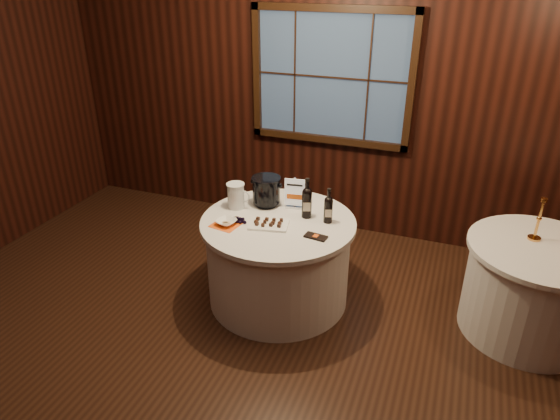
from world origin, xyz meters
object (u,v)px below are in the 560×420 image
at_px(sign_stand, 295,198).
at_px(port_bottle_right, 328,208).
at_px(port_bottle_left, 307,201).
at_px(grape_bunch, 240,220).
at_px(chocolate_box, 316,237).
at_px(side_table, 532,290).
at_px(brass_candlestick, 538,225).
at_px(ice_bucket, 266,191).
at_px(glass_pitcher, 236,196).
at_px(cracker_bowl, 226,222).
at_px(chocolate_plate, 269,224).
at_px(main_table, 278,260).

distance_m(sign_stand, port_bottle_right, 0.38).
distance_m(port_bottle_left, grape_bunch, 0.57).
xyz_separation_m(port_bottle_left, chocolate_box, (0.17, -0.30, -0.14)).
distance_m(side_table, brass_candlestick, 0.52).
relative_size(ice_bucket, brass_candlestick, 0.75).
distance_m(glass_pitcher, cracker_bowl, 0.33).
relative_size(sign_stand, port_bottle_left, 0.81).
bearing_deg(port_bottle_left, brass_candlestick, -9.58).
relative_size(sign_stand, chocolate_plate, 0.80).
height_order(main_table, port_bottle_right, port_bottle_right).
bearing_deg(side_table, chocolate_plate, -168.61).
xyz_separation_m(chocolate_box, glass_pitcher, (-0.79, 0.26, 0.11)).
bearing_deg(chocolate_box, port_bottle_right, 94.06).
relative_size(port_bottle_right, ice_bucket, 1.15).
xyz_separation_m(sign_stand, chocolate_box, (0.33, -0.43, -0.09)).
bearing_deg(ice_bucket, sign_stand, 9.01).
bearing_deg(main_table, port_bottle_right, 17.07).
bearing_deg(port_bottle_left, chocolate_plate, -150.75).
bearing_deg(main_table, sign_stand, 80.65).
bearing_deg(ice_bucket, glass_pitcher, -148.45).
bearing_deg(brass_candlestick, main_table, -168.10).
xyz_separation_m(port_bottle_right, cracker_bowl, (-0.75, -0.33, -0.11)).
xyz_separation_m(glass_pitcher, brass_candlestick, (2.36, 0.31, 0.01)).
bearing_deg(ice_bucket, main_table, -49.78).
xyz_separation_m(main_table, chocolate_plate, (-0.04, -0.11, 0.40)).
distance_m(side_table, grape_bunch, 2.35).
height_order(chocolate_plate, grape_bunch, chocolate_plate).
height_order(port_bottle_left, chocolate_plate, port_bottle_left).
distance_m(side_table, chocolate_box, 1.74).
xyz_separation_m(side_table, port_bottle_left, (-1.80, -0.15, 0.53)).
relative_size(main_table, brass_candlestick, 3.71).
relative_size(side_table, glass_pitcher, 4.87).
xyz_separation_m(side_table, glass_pitcher, (-2.42, -0.20, 0.49)).
xyz_separation_m(chocolate_box, brass_candlestick, (1.57, 0.57, 0.12)).
distance_m(ice_bucket, chocolate_plate, 0.40).
bearing_deg(glass_pitcher, port_bottle_right, -1.87).
distance_m(ice_bucket, glass_pitcher, 0.26).
relative_size(chocolate_plate, cracker_bowl, 2.20).
relative_size(sign_stand, chocolate_box, 1.61).
bearing_deg(chocolate_box, side_table, 23.03).
height_order(main_table, glass_pitcher, glass_pitcher).
distance_m(side_table, chocolate_plate, 2.12).
bearing_deg(glass_pitcher, chocolate_plate, -31.89).
height_order(main_table, ice_bucket, ice_bucket).
relative_size(main_table, port_bottle_right, 4.31).
bearing_deg(chocolate_box, main_table, 164.00).
distance_m(cracker_bowl, brass_candlestick, 2.39).
xyz_separation_m(chocolate_plate, brass_candlestick, (1.98, 0.52, 0.11)).
bearing_deg(side_table, main_table, -171.47).
bearing_deg(chocolate_box, port_bottle_left, 127.10).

